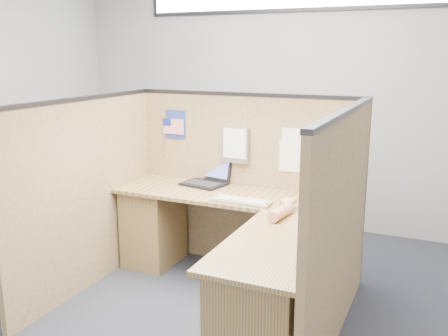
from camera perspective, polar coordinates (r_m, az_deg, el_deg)
The scene contains 13 objects.
floor at distance 3.79m, azimuth -3.49°, elevation -16.25°, with size 5.00×5.00×0.00m, color #21232F.
wall_back at distance 5.42m, azimuth 7.52°, elevation 8.13°, with size 5.00×5.00×0.00m, color #A1A4A6.
cubicle_partitions at distance 3.85m, azimuth -0.70°, elevation -3.36°, with size 2.06×1.83×1.53m.
l_desk at distance 3.78m, azimuth 0.97°, elevation -9.70°, with size 1.95×1.75×0.73m.
laptop at distance 4.39m, azimuth -1.95°, elevation -0.94°, with size 0.40×0.40×0.26m.
keyboard at distance 3.83m, azimuth 2.01°, elevation -3.81°, with size 0.46×0.16×0.03m.
mouse at distance 3.72m, azimuth 7.33°, elevation -4.24°, with size 0.12×0.07×0.05m, color #BCBCC1.
hand_forearm at distance 3.58m, azimuth 6.79°, elevation -4.68°, with size 0.12×0.43×0.09m.
blue_poster at distance 4.52m, azimuth -5.54°, elevation 4.98°, with size 0.19×0.00×0.26m, color navy.
american_flag at distance 4.54m, azimuth -6.10°, elevation 4.59°, with size 0.21×0.01×0.37m.
file_holder at distance 4.26m, azimuth 1.34°, elevation 2.64°, with size 0.24×0.05×0.30m.
paper_left at distance 4.14m, azimuth 7.72°, elevation 1.31°, with size 0.20×0.00×0.26m, color white.
paper_right at distance 4.11m, azimuth 8.10°, elevation 2.52°, with size 0.23×0.00×0.29m, color white.
Camera 1 is at (1.56, -2.92, 1.86)m, focal length 40.00 mm.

